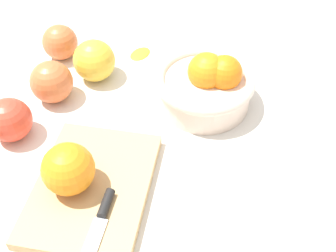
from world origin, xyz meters
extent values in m
plane|color=silver|center=(0.00, 0.00, 0.00)|extent=(2.40, 2.40, 0.00)
cylinder|color=beige|center=(-0.10, 0.15, 0.03)|extent=(0.17, 0.17, 0.05)
torus|color=beige|center=(-0.10, 0.15, 0.05)|extent=(0.18, 0.18, 0.02)
sphere|color=orange|center=(-0.11, 0.18, 0.07)|extent=(0.06, 0.06, 0.06)
sphere|color=orange|center=(-0.11, 0.15, 0.07)|extent=(0.07, 0.07, 0.07)
cube|color=tan|center=(0.13, 0.03, 0.01)|extent=(0.24, 0.19, 0.02)
sphere|color=orange|center=(0.14, 0.00, 0.06)|extent=(0.08, 0.08, 0.08)
cylinder|color=black|center=(0.17, 0.06, 0.03)|extent=(0.05, 0.02, 0.01)
sphere|color=#CC6638|center=(-0.17, -0.16, 0.04)|extent=(0.07, 0.07, 0.07)
sphere|color=gold|center=(-0.13, -0.07, 0.04)|extent=(0.08, 0.08, 0.08)
sphere|color=#CC6638|center=(-0.05, -0.12, 0.04)|extent=(0.08, 0.08, 0.08)
sphere|color=#D6422D|center=(0.06, -0.15, 0.04)|extent=(0.08, 0.08, 0.08)
ellipsoid|color=orange|center=(-0.22, -0.01, 0.00)|extent=(0.06, 0.05, 0.01)
camera|label=1|loc=(0.47, 0.23, 0.54)|focal=45.45mm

